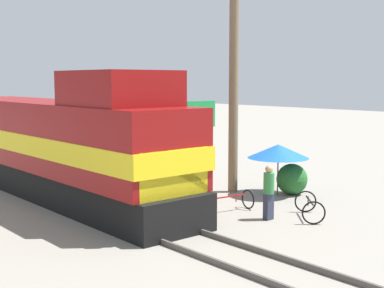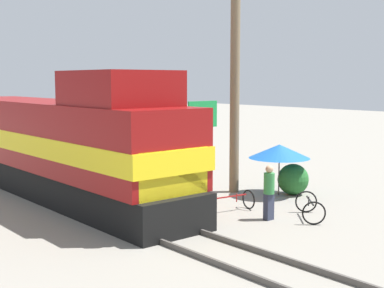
{
  "view_description": "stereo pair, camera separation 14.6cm",
  "coord_description": "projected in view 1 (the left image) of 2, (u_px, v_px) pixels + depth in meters",
  "views": [
    {
      "loc": [
        -9.11,
        -14.79,
        4.37
      ],
      "look_at": [
        1.2,
        -2.73,
        2.47
      ],
      "focal_mm": 50.0,
      "sensor_mm": 36.0,
      "label": 1
    },
    {
      "loc": [
        -9.0,
        -14.88,
        4.37
      ],
      "look_at": [
        1.2,
        -2.73,
        2.47
      ],
      "focal_mm": 50.0,
      "sensor_mm": 36.0,
      "label": 2
    }
  ],
  "objects": [
    {
      "name": "billboard_sign",
      "position": [
        201.0,
        120.0,
        24.58
      ],
      "size": [
        1.7,
        0.12,
        3.42
      ],
      "color": "#595959",
      "rests_on": "ground_plane"
    },
    {
      "name": "person_bystander",
      "position": [
        269.0,
        190.0,
        16.73
      ],
      "size": [
        0.34,
        0.34,
        1.74
      ],
      "color": "#2D3347",
      "rests_on": "ground_plane"
    },
    {
      "name": "ground_plane",
      "position": [
        111.0,
        214.0,
        17.56
      ],
      "size": [
        120.0,
        120.0,
        0.0
      ],
      "primitive_type": "plane",
      "color": "gray"
    },
    {
      "name": "vendor_umbrella",
      "position": [
        278.0,
        151.0,
        20.25
      ],
      "size": [
        2.32,
        2.32,
        1.95
      ],
      "color": "#4C4C4C",
      "rests_on": "ground_plane"
    },
    {
      "name": "bicycle",
      "position": [
        309.0,
        207.0,
        16.98
      ],
      "size": [
        1.62,
        1.65,
        0.73
      ],
      "rotation": [
        0.0,
        0.0,
        2.39
      ],
      "color": "black",
      "rests_on": "ground_plane"
    },
    {
      "name": "shrub_cluster",
      "position": [
        292.0,
        179.0,
        20.48
      ],
      "size": [
        1.19,
        1.19,
        1.19
      ],
      "primitive_type": "sphere",
      "color": "#236028",
      "rests_on": "ground_plane"
    },
    {
      "name": "rail_near",
      "position": [
        91.0,
        215.0,
        17.09
      ],
      "size": [
        0.08,
        37.36,
        0.15
      ],
      "primitive_type": "cube",
      "color": "#4C4742",
      "rests_on": "ground_plane"
    },
    {
      "name": "rail_far",
      "position": [
        129.0,
        208.0,
        18.01
      ],
      "size": [
        0.08,
        37.36,
        0.15
      ],
      "primitive_type": "cube",
      "color": "#4C4742",
      "rests_on": "ground_plane"
    },
    {
      "name": "locomotive",
      "position": [
        59.0,
        145.0,
        20.0
      ],
      "size": [
        2.88,
        15.45,
        4.66
      ],
      "color": "black",
      "rests_on": "ground_plane"
    },
    {
      "name": "bicycle_spare",
      "position": [
        230.0,
        202.0,
        17.79
      ],
      "size": [
        1.69,
        0.88,
        0.67
      ],
      "rotation": [
        0.0,
        0.0,
        1.43
      ],
      "color": "black",
      "rests_on": "ground_plane"
    },
    {
      "name": "utility_pole",
      "position": [
        234.0,
        47.0,
        20.38
      ],
      "size": [
        1.8,
        0.37,
        11.15
      ],
      "color": "#726047",
      "rests_on": "ground_plane"
    }
  ]
}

